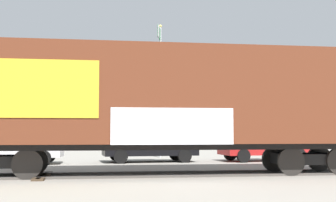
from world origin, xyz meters
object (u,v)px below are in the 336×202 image
(freight_car, at_px, (162,99))
(parked_car_black, at_px, (148,143))
(flagpole, at_px, (160,74))
(parked_car_white, at_px, (12,145))
(parked_car_red, at_px, (263,144))

(freight_car, distance_m, parked_car_black, 6.94)
(flagpole, xyz_separation_m, parked_car_white, (-7.26, -4.07, -3.87))
(flagpole, distance_m, parked_car_red, 7.10)
(flagpole, height_order, parked_car_red, flagpole)
(parked_car_white, bearing_deg, flagpole, 29.31)
(freight_car, height_order, parked_car_red, freight_car)
(parked_car_white, height_order, parked_car_red, parked_car_red)
(parked_car_white, xyz_separation_m, parked_car_red, (11.87, 0.32, -0.01))
(parked_car_black, bearing_deg, parked_car_white, -174.94)
(freight_car, relative_size, flagpole, 1.85)
(freight_car, relative_size, parked_car_red, 3.18)
(parked_car_white, distance_m, parked_car_black, 6.19)
(flagpole, height_order, parked_car_white, flagpole)
(freight_car, xyz_separation_m, flagpole, (1.43, 10.27, 2.20))
(parked_car_white, bearing_deg, freight_car, -46.77)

